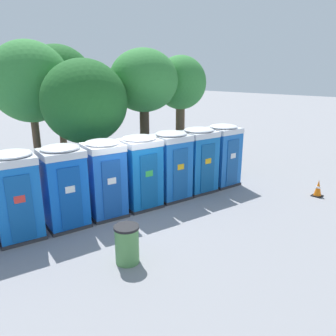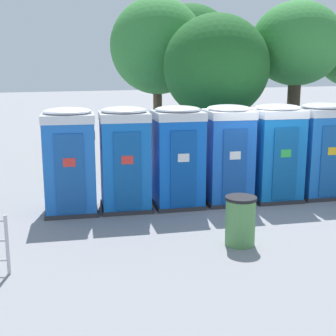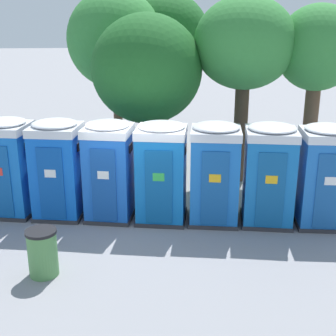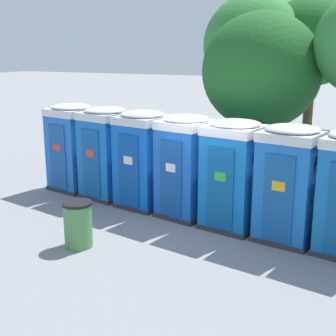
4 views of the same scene
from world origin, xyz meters
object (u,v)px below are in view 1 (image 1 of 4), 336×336
Objects in this scene: portapotty_7 at (222,155)px; street_tree_0 at (85,103)px; portapotty_1 at (16,195)px; street_tree_1 at (181,85)px; portapotty_5 at (171,165)px; street_tree_3 at (144,82)px; portapotty_2 at (64,186)px; portapotty_6 at (198,159)px; trash_can at (127,244)px; street_tree_4 at (30,82)px; traffic_cone at (318,188)px; street_tree_2 at (58,78)px; portapotty_3 at (104,178)px; portapotty_4 at (140,171)px.

street_tree_0 is at bearing 139.63° from portapotty_7.
street_tree_1 is at bearing 11.89° from portapotty_1.
street_tree_3 reaches higher than portapotty_5.
portapotty_6 is (5.23, -0.86, -0.00)m from portapotty_2.
portapotty_6 is at bearing 22.02° from trash_can.
trash_can is at bearing -99.86° from street_tree_4.
street_tree_4 is at bearing 124.67° from traffic_cone.
street_tree_2 reaches higher than street_tree_3.
portapotty_3 is at bearing -147.30° from street_tree_3.
street_tree_0 is (-2.84, 3.33, 2.16)m from portapotty_6.
portapotty_7 is 6.81m from trash_can.
street_tree_1 is (4.93, -0.41, 0.54)m from street_tree_0.
portapotty_2 is 1.00× the size of portapotty_7.
street_tree_0 is (1.08, 2.70, 2.16)m from portapotty_3.
street_tree_2 is 9.04× the size of traffic_cone.
street_tree_2 is at bearing 119.26° from street_tree_3.
portapotty_6 is (6.53, -1.11, -0.00)m from portapotty_1.
portapotty_1 is 1.00× the size of portapotty_2.
portapotty_3 is 1.00× the size of portapotty_5.
traffic_cone is at bearing -11.09° from trash_can.
trash_can is 8.09m from traffic_cone.
portapotty_1 is at bearing -162.63° from street_tree_3.
street_tree_4 is at bearing 102.21° from portapotty_4.
portapotty_4 is 6.27m from street_tree_4.
portapotty_2 reaches higher than trash_can.
traffic_cone is at bearing -65.28° from street_tree_2.
portapotty_3 is 3.98m from portapotty_6.
portapotty_2 and portapotty_3 have the same top height.
traffic_cone is (0.67, -6.57, -3.67)m from street_tree_1.
street_tree_1 is at bearing -26.29° from street_tree_4.
traffic_cone is at bearing -55.33° from street_tree_4.
portapotty_2 and portapotty_5 have the same top height.
portapotty_1 is 1.33m from portapotty_2.
portapotty_5 is 5.12m from street_tree_1.
portapotty_6 is at bearing -56.92° from street_tree_4.
portapotty_2 is 0.48× the size of street_tree_1.
portapotty_5 is (3.92, -0.66, -0.00)m from portapotty_2.
street_tree_4 is at bearing 88.64° from portapotty_3.
portapotty_7 is at bearing -64.35° from street_tree_2.
portapotty_6 is 1.00× the size of portapotty_7.
street_tree_4 reaches higher than portapotty_7.
portapotty_4 is 0.44× the size of street_tree_4.
portapotty_2 is 1.00× the size of portapotty_4.
portapotty_3 is 8.00m from traffic_cone.
portapotty_3 is 1.00× the size of portapotty_7.
portapotty_3 is at bearing -9.68° from portapotty_2.
portapotty_3 is 3.10m from trash_can.
street_tree_0 is 0.95× the size of street_tree_1.
portapotty_2 is 0.44× the size of street_tree_2.
street_tree_1 is 5.72m from street_tree_2.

